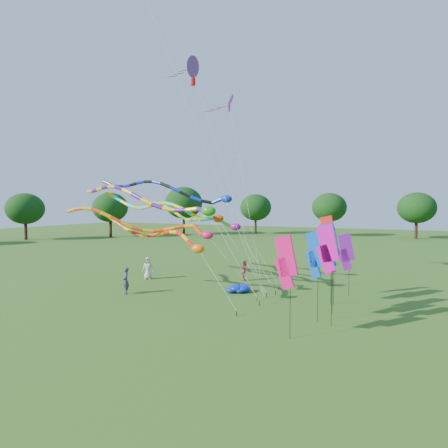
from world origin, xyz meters
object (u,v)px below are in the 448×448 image
at_px(tube_kite_red, 159,235).
at_px(person_c, 245,270).
at_px(tube_kite_orange, 154,225).
at_px(blue_nylon_heap, 238,290).
at_px(person_a, 148,268).
at_px(person_b, 126,281).

bearing_deg(tube_kite_red, person_c, 81.77).
relative_size(tube_kite_orange, blue_nylon_heap, 7.01).
bearing_deg(person_a, person_c, -2.22).
bearing_deg(blue_nylon_heap, person_b, -151.82).
height_order(tube_kite_red, person_a, tube_kite_red).
bearing_deg(person_b, person_c, 102.35).
bearing_deg(tube_kite_orange, blue_nylon_heap, 18.77).
xyz_separation_m(tube_kite_orange, person_b, (-1.91, -0.62, -3.73)).
relative_size(blue_nylon_heap, person_a, 1.01).
distance_m(tube_kite_orange, person_c, 8.71).
relative_size(person_a, person_c, 1.08).
distance_m(blue_nylon_heap, person_c, 4.27).
height_order(tube_kite_red, tube_kite_orange, tube_kite_orange).
relative_size(tube_kite_orange, person_c, 7.66).
xyz_separation_m(tube_kite_red, person_a, (-4.05, 4.10, -3.14)).
height_order(blue_nylon_heap, person_b, person_b).
height_order(person_a, person_b, person_b).
bearing_deg(person_a, tube_kite_orange, -71.73).
bearing_deg(person_b, tube_kite_red, 64.24).
relative_size(blue_nylon_heap, person_b, 1.00).
height_order(person_a, person_c, person_a).
bearing_deg(person_a, blue_nylon_heap, -31.84).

